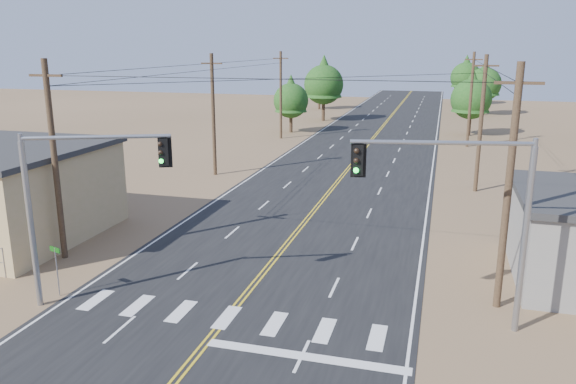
% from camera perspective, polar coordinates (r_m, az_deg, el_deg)
% --- Properties ---
extents(road, '(15.00, 200.00, 0.02)m').
position_cam_1_polar(road, '(43.11, 4.54, 0.41)').
color(road, black).
rests_on(road, ground).
extents(utility_pole_left_near, '(1.80, 0.30, 10.00)m').
position_cam_1_polar(utility_pole_left_near, '(29.95, -22.62, 3.03)').
color(utility_pole_left_near, '#4C3826').
rests_on(utility_pole_left_near, ground).
extents(utility_pole_left_mid, '(1.80, 0.30, 10.00)m').
position_cam_1_polar(utility_pole_left_mid, '(47.12, -7.60, 7.86)').
color(utility_pole_left_mid, '#4C3826').
rests_on(utility_pole_left_mid, ground).
extents(utility_pole_left_far, '(1.80, 0.30, 10.00)m').
position_cam_1_polar(utility_pole_left_far, '(65.90, -0.74, 9.87)').
color(utility_pole_left_far, '#4C3826').
rests_on(utility_pole_left_far, ground).
extents(utility_pole_right_near, '(1.80, 0.30, 10.00)m').
position_cam_1_polar(utility_pole_right_near, '(23.85, 21.48, 0.41)').
color(utility_pole_right_near, '#4C3826').
rests_on(utility_pole_right_near, ground).
extents(utility_pole_right_mid, '(1.80, 0.30, 10.00)m').
position_cam_1_polar(utility_pole_right_mid, '(43.49, 19.01, 6.64)').
color(utility_pole_right_mid, '#4C3826').
rests_on(utility_pole_right_mid, ground).
extents(utility_pole_right_far, '(1.80, 0.30, 10.00)m').
position_cam_1_polar(utility_pole_right_far, '(63.36, 18.06, 8.98)').
color(utility_pole_right_far, '#4C3826').
rests_on(utility_pole_right_far, ground).
extents(signal_mast_left, '(5.49, 2.37, 7.27)m').
position_cam_1_polar(signal_mast_left, '(24.19, -21.25, 0.10)').
color(signal_mast_left, gray).
rests_on(signal_mast_left, ground).
extents(signal_mast_right, '(6.49, 1.59, 7.43)m').
position_cam_1_polar(signal_mast_right, '(21.45, 18.41, -1.00)').
color(signal_mast_right, gray).
rests_on(signal_mast_right, ground).
extents(street_sign, '(0.64, 0.23, 2.24)m').
position_cam_1_polar(street_sign, '(26.26, -22.48, -6.71)').
color(street_sign, gray).
rests_on(street_sign, ground).
extents(tree_left_near, '(4.33, 4.33, 7.22)m').
position_cam_1_polar(tree_left_near, '(70.73, 0.30, 9.63)').
color(tree_left_near, '#3F2D1E').
rests_on(tree_left_near, ground).
extents(tree_left_mid, '(5.66, 5.66, 9.43)m').
position_cam_1_polar(tree_left_mid, '(82.18, 3.66, 11.24)').
color(tree_left_mid, '#3F2D1E').
rests_on(tree_left_mid, ground).
extents(tree_left_far, '(4.40, 4.40, 7.33)m').
position_cam_1_polar(tree_left_far, '(97.73, 3.22, 11.02)').
color(tree_left_far, '#3F2D1E').
rests_on(tree_left_far, ground).
extents(tree_right_near, '(4.80, 4.80, 7.99)m').
position_cam_1_polar(tree_right_near, '(71.50, 18.14, 9.35)').
color(tree_right_near, '#3F2D1E').
rests_on(tree_right_near, ground).
extents(tree_right_mid, '(5.22, 5.22, 8.70)m').
position_cam_1_polar(tree_right_mid, '(94.23, 19.33, 10.62)').
color(tree_right_mid, '#3F2D1E').
rests_on(tree_right_mid, ground).
extents(tree_right_far, '(5.45, 5.45, 9.09)m').
position_cam_1_polar(tree_right_far, '(110.17, 17.63, 11.34)').
color(tree_right_far, '#3F2D1E').
rests_on(tree_right_far, ground).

